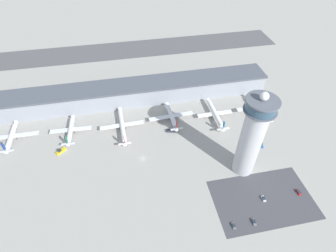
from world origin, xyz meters
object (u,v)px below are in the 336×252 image
(airplane_gate_echo, at_px, (215,114))
(car_green_van, at_px, (254,222))
(control_tower, at_px, (252,136))
(airplane_gate_foxtrot, at_px, (258,108))
(service_truck_catering, at_px, (261,144))
(airplane_gate_delta, at_px, (172,116))
(service_truck_baggage, at_px, (61,151))
(car_maroon_suv, at_px, (264,199))
(airplane_gate_alpha, at_px, (11,136))
(service_truck_fuel, at_px, (172,131))
(car_silver_sedan, at_px, (299,192))
(airplane_gate_charlie, at_px, (122,125))
(airplane_gate_bravo, at_px, (71,130))
(car_navy_sedan, at_px, (234,226))

(airplane_gate_echo, bearing_deg, car_green_van, -94.35)
(control_tower, relative_size, airplane_gate_foxtrot, 1.72)
(service_truck_catering, bearing_deg, airplane_gate_delta, 145.75)
(airplane_gate_delta, xyz_separation_m, service_truck_baggage, (-89.40, -19.58, -2.97))
(service_truck_baggage, xyz_separation_m, car_maroon_suv, (132.12, -66.71, -0.52))
(airplane_gate_alpha, relative_size, airplane_gate_echo, 0.99)
(service_truck_fuel, relative_size, car_silver_sedan, 1.91)
(airplane_gate_charlie, bearing_deg, service_truck_fuel, -15.29)
(service_truck_baggage, relative_size, car_green_van, 1.64)
(airplane_gate_echo, relative_size, airplane_gate_foxtrot, 1.04)
(car_maroon_suv, bearing_deg, airplane_gate_foxtrot, 67.66)
(airplane_gate_bravo, relative_size, airplane_gate_delta, 0.86)
(control_tower, bearing_deg, airplane_gate_bravo, 153.84)
(service_truck_catering, distance_m, car_maroon_suv, 48.16)
(car_maroon_suv, height_order, car_navy_sedan, car_maroon_suv)
(control_tower, distance_m, service_truck_fuel, 69.89)
(service_truck_baggage, bearing_deg, airplane_gate_charlie, 18.65)
(control_tower, bearing_deg, airplane_gate_charlie, 144.86)
(service_truck_baggage, bearing_deg, car_maroon_suv, -26.79)
(airplane_gate_bravo, relative_size, car_silver_sedan, 7.57)
(control_tower, distance_m, airplane_gate_foxtrot, 73.60)
(control_tower, relative_size, car_navy_sedan, 16.55)
(service_truck_baggage, relative_size, car_silver_sedan, 1.71)
(airplane_gate_charlie, xyz_separation_m, airplane_gate_echo, (79.00, -0.93, 0.05))
(airplane_gate_delta, xyz_separation_m, car_navy_sedan, (17.07, -99.68, -3.56))
(airplane_gate_alpha, height_order, airplane_gate_bravo, airplane_gate_alpha)
(service_truck_baggage, bearing_deg, service_truck_fuel, 3.57)
(control_tower, height_order, airplane_gate_delta, control_tower)
(airplane_gate_bravo, xyz_separation_m, service_truck_catering, (144.58, -41.50, -3.07))
(airplane_gate_bravo, relative_size, airplane_gate_charlie, 0.76)
(airplane_gate_alpha, bearing_deg, service_truck_catering, -12.78)
(service_truck_baggage, relative_size, car_maroon_suv, 1.78)
(control_tower, distance_m, airplane_gate_echo, 62.82)
(control_tower, height_order, airplane_gate_foxtrot, control_tower)
(airplane_gate_alpha, height_order, airplane_gate_echo, airplane_gate_echo)
(airplane_gate_foxtrot, bearing_deg, control_tower, -123.88)
(airplane_gate_alpha, height_order, airplane_gate_foxtrot, airplane_gate_foxtrot)
(control_tower, xyz_separation_m, airplane_gate_echo, (-1.61, 55.81, -28.79))
(airplane_gate_foxtrot, distance_m, car_maroon_suv, 88.93)
(airplane_gate_delta, height_order, car_navy_sedan, airplane_gate_delta)
(car_silver_sedan, bearing_deg, car_green_van, -160.39)
(airplane_gate_charlie, xyz_separation_m, car_green_van, (71.76, -96.24, -3.65))
(car_silver_sedan, bearing_deg, airplane_gate_echo, 110.31)
(control_tower, bearing_deg, service_truck_catering, 38.34)
(airplane_gate_foxtrot, bearing_deg, car_navy_sedan, -121.87)
(service_truck_catering, bearing_deg, service_truck_fuel, 156.67)
(airplane_gate_echo, bearing_deg, airplane_gate_alpha, 178.15)
(airplane_gate_charlie, distance_m, service_truck_baggage, 50.30)
(car_silver_sedan, bearing_deg, service_truck_catering, 97.34)
(airplane_gate_foxtrot, relative_size, service_truck_catering, 5.58)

